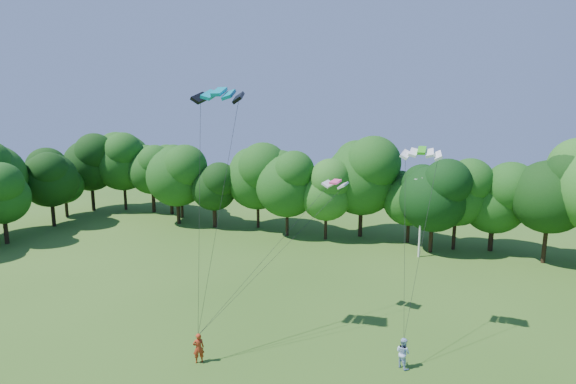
% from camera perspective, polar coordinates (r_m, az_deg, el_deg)
% --- Properties ---
extents(utility_pole, '(1.72, 0.29, 8.62)m').
position_cam_1_polar(utility_pole, '(49.62, 16.49, -3.05)').
color(utility_pole, silver).
rests_on(utility_pole, ground).
extents(kite_flyer_left, '(0.83, 0.82, 1.93)m').
position_cam_1_polar(kite_flyer_left, '(29.93, -11.29, -18.85)').
color(kite_flyer_left, '#AF3216').
rests_on(kite_flyer_left, ground).
extents(kite_flyer_right, '(1.18, 1.11, 1.92)m').
position_cam_1_polar(kite_flyer_right, '(29.77, 14.42, -19.16)').
color(kite_flyer_right, '#B0C8F4').
rests_on(kite_flyer_right, ground).
extents(kite_teal, '(3.36, 2.01, 0.63)m').
position_cam_1_polar(kite_teal, '(28.84, -8.75, 12.48)').
color(kite_teal, '#058DA3').
rests_on(kite_teal, ground).
extents(kite_green, '(2.60, 1.29, 0.50)m').
position_cam_1_polar(kite_green, '(30.37, 16.63, 5.08)').
color(kite_green, green).
rests_on(kite_green, ground).
extents(kite_pink, '(1.96, 1.17, 0.30)m').
position_cam_1_polar(kite_pink, '(32.87, 6.04, 1.31)').
color(kite_pink, '#FF468E').
rests_on(kite_pink, ground).
extents(tree_back_west, '(6.85, 6.85, 9.97)m').
position_cam_1_polar(tree_back_west, '(67.25, -13.46, 2.03)').
color(tree_back_west, black).
rests_on(tree_back_west, ground).
extents(tree_back_center, '(8.01, 8.01, 11.65)m').
position_cam_1_polar(tree_back_center, '(51.22, 18.03, 0.53)').
color(tree_back_center, black).
rests_on(tree_back_center, ground).
extents(tree_flank_west, '(6.71, 6.71, 9.76)m').
position_cam_1_polar(tree_flank_west, '(61.86, -32.59, -0.11)').
color(tree_flank_west, black).
rests_on(tree_flank_west, ground).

